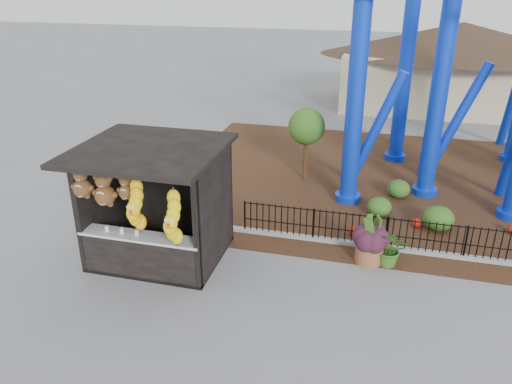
% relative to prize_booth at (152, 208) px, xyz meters
% --- Properties ---
extents(ground, '(120.00, 120.00, 0.00)m').
position_rel_prize_booth_xyz_m(ground, '(3.02, -0.90, -1.53)').
color(ground, slate).
rests_on(ground, ground).
extents(mulch_bed, '(18.00, 12.00, 0.02)m').
position_rel_prize_booth_xyz_m(mulch_bed, '(7.02, 7.10, -1.53)').
color(mulch_bed, '#331E11').
rests_on(mulch_bed, ground).
extents(curb, '(18.00, 0.18, 0.12)m').
position_rel_prize_booth_xyz_m(curb, '(7.02, 2.10, -1.47)').
color(curb, gray).
rests_on(curb, ground).
extents(prize_booth, '(3.50, 3.40, 3.12)m').
position_rel_prize_booth_xyz_m(prize_booth, '(0.00, 0.00, 0.00)').
color(prize_booth, black).
rests_on(prize_booth, ground).
extents(picket_fence, '(12.20, 0.06, 1.00)m').
position_rel_prize_booth_xyz_m(picket_fence, '(7.92, 2.10, -1.03)').
color(picket_fence, black).
rests_on(picket_fence, ground).
extents(terracotta_planter, '(0.94, 0.94, 0.59)m').
position_rel_prize_booth_xyz_m(terracotta_planter, '(5.40, 1.36, -1.24)').
color(terracotta_planter, brown).
rests_on(terracotta_planter, ground).
extents(planter_foliage, '(0.70, 0.70, 0.64)m').
position_rel_prize_booth_xyz_m(planter_foliage, '(5.40, 1.36, -0.62)').
color(planter_foliage, '#311322').
rests_on(planter_foliage, terracotta_planter).
extents(potted_plant, '(1.07, 0.99, 0.99)m').
position_rel_prize_booth_xyz_m(potted_plant, '(5.91, 1.31, -1.04)').
color(potted_plant, '#215418').
rests_on(potted_plant, ground).
extents(landscaping, '(7.51, 3.60, 0.71)m').
position_rel_prize_booth_xyz_m(landscaping, '(7.82, 4.49, -1.22)').
color(landscaping, '#2D5519').
rests_on(landscaping, mulch_bed).
extents(pavilion, '(15.00, 15.00, 4.80)m').
position_rel_prize_booth_xyz_m(pavilion, '(9.02, 19.10, 1.53)').
color(pavilion, '#BFAD8C').
rests_on(pavilion, ground).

